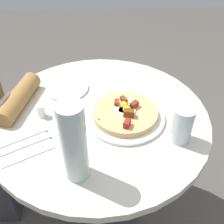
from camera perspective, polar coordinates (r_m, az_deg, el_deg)
name	(u,v)px	position (r m, az deg, el deg)	size (l,w,h in m)	color
ground_plane	(103,214)	(1.58, -1.83, -20.40)	(6.00, 6.00, 0.00)	#4C4742
dining_table	(100,146)	(1.13, -2.41, -6.99)	(0.81, 0.81, 0.71)	beige
pizza_plate	(125,116)	(1.00, 2.71, -0.88)	(0.29, 0.29, 0.01)	silver
breakfast_pizza	(125,112)	(0.99, 2.76, -0.04)	(0.23, 0.23, 0.05)	tan
bread_plate	(67,88)	(1.15, -9.30, 4.87)	(0.17, 0.17, 0.01)	silver
napkin	(23,143)	(0.95, -18.04, -6.20)	(0.17, 0.14, 0.00)	white
fork	(21,139)	(0.96, -18.39, -5.33)	(0.18, 0.01, 0.01)	silver
knife	(24,146)	(0.94, -17.78, -6.72)	(0.18, 0.01, 0.01)	silver
water_glass	(182,125)	(0.91, 14.36, -2.58)	(0.07, 0.07, 0.13)	silver
water_bottle	(74,143)	(0.74, -7.93, -6.44)	(0.07, 0.07, 0.26)	silver
salt_shaker	(42,110)	(1.03, -14.42, 0.39)	(0.03, 0.03, 0.05)	white
pepper_shaker	(62,133)	(0.92, -10.26, -4.34)	(0.03, 0.03, 0.06)	#3F3833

